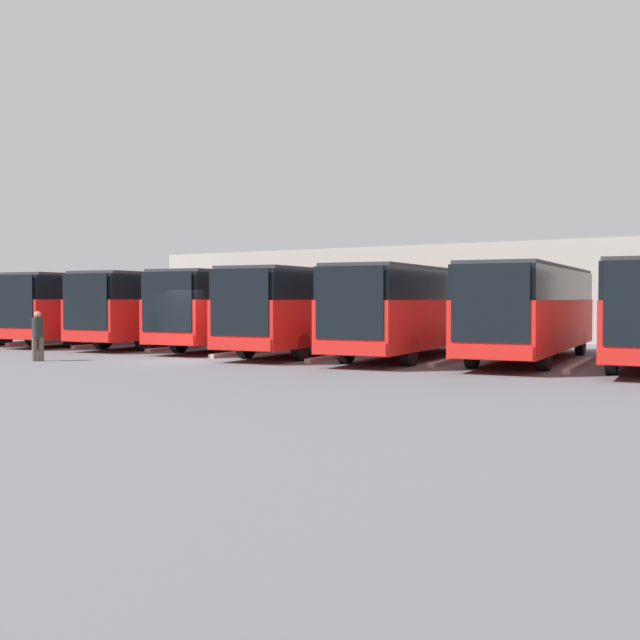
# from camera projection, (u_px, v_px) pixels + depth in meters

# --- Properties ---
(ground_plane) EXTENTS (600.00, 600.00, 0.00)m
(ground_plane) POSITION_uv_depth(u_px,v_px,m) (183.00, 360.00, 28.50)
(ground_plane) COLOR #5B5B60
(curb_divider_0) EXTENTS (0.95, 5.39, 0.15)m
(curb_divider_0) POSITION_uv_depth(u_px,v_px,m) (579.00, 365.00, 25.51)
(curb_divider_0) COLOR #9E9E99
(curb_divider_0) RESTS_ON ground_plane
(bus_1) EXTENTS (4.10, 12.28, 3.31)m
(bus_1) POSITION_uv_depth(u_px,v_px,m) (532.00, 308.00, 27.96)
(bus_1) COLOR red
(bus_1) RESTS_ON ground_plane
(curb_divider_1) EXTENTS (0.95, 5.39, 0.15)m
(curb_divider_1) POSITION_uv_depth(u_px,v_px,m) (455.00, 360.00, 27.69)
(curb_divider_1) COLOR #9E9E99
(curb_divider_1) RESTS_ON ground_plane
(bus_2) EXTENTS (4.10, 12.28, 3.31)m
(bus_2) POSITION_uv_depth(u_px,v_px,m) (414.00, 308.00, 29.68)
(bus_2) COLOR red
(bus_2) RESTS_ON ground_plane
(curb_divider_2) EXTENTS (0.95, 5.39, 0.15)m
(curb_divider_2) POSITION_uv_depth(u_px,v_px,m) (341.00, 356.00, 29.40)
(curb_divider_2) COLOR #9E9E99
(curb_divider_2) RESTS_ON ground_plane
(bus_3) EXTENTS (4.10, 12.28, 3.31)m
(bus_3) POSITION_uv_depth(u_px,v_px,m) (318.00, 307.00, 31.92)
(bus_3) COLOR red
(bus_3) RESTS_ON ground_plane
(curb_divider_3) EXTENTS (0.95, 5.39, 0.15)m
(curb_divider_3) POSITION_uv_depth(u_px,v_px,m) (249.00, 352.00, 31.65)
(curb_divider_3) COLOR #9E9E99
(curb_divider_3) RESTS_ON ground_plane
(bus_4) EXTENTS (4.10, 12.28, 3.31)m
(bus_4) POSITION_uv_depth(u_px,v_px,m) (250.00, 306.00, 35.02)
(bus_4) COLOR red
(bus_4) RESTS_ON ground_plane
(curb_divider_4) EXTENTS (0.95, 5.39, 0.15)m
(curb_divider_4) POSITION_uv_depth(u_px,v_px,m) (186.00, 347.00, 34.74)
(curb_divider_4) COLOR #9E9E99
(curb_divider_4) RESTS_ON ground_plane
(bus_5) EXTENTS (4.10, 12.28, 3.31)m
(bus_5) POSITION_uv_depth(u_px,v_px,m) (175.00, 306.00, 37.13)
(bus_5) COLOR red
(bus_5) RESTS_ON ground_plane
(curb_divider_5) EXTENTS (0.95, 5.39, 0.15)m
(curb_divider_5) POSITION_uv_depth(u_px,v_px,m) (115.00, 344.00, 36.85)
(curb_divider_5) COLOR #9E9E99
(curb_divider_5) RESTS_ON ground_plane
(bus_6) EXTENTS (4.10, 12.28, 3.31)m
(bus_6) POSITION_uv_depth(u_px,v_px,m) (109.00, 305.00, 39.23)
(bus_6) COLOR red
(bus_6) RESTS_ON ground_plane
(curb_divider_6) EXTENTS (0.95, 5.39, 0.15)m
(curb_divider_6) POSITION_uv_depth(u_px,v_px,m) (51.00, 342.00, 38.95)
(curb_divider_6) COLOR #9E9E99
(curb_divider_6) RESTS_ON ground_plane
(bus_7) EXTENTS (4.10, 12.28, 3.31)m
(bus_7) POSITION_uv_depth(u_px,v_px,m) (45.00, 305.00, 41.12)
(bus_7) COLOR red
(bus_7) RESTS_ON ground_plane
(pedestrian) EXTENTS (0.54, 0.54, 1.75)m
(pedestrian) POSITION_uv_depth(u_px,v_px,m) (38.00, 334.00, 28.00)
(pedestrian) COLOR brown
(pedestrian) RESTS_ON ground_plane
(station_building) EXTENTS (35.93, 12.84, 5.06)m
(station_building) POSITION_uv_depth(u_px,v_px,m) (450.00, 292.00, 47.51)
(station_building) COLOR #A8A399
(station_building) RESTS_ON ground_plane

